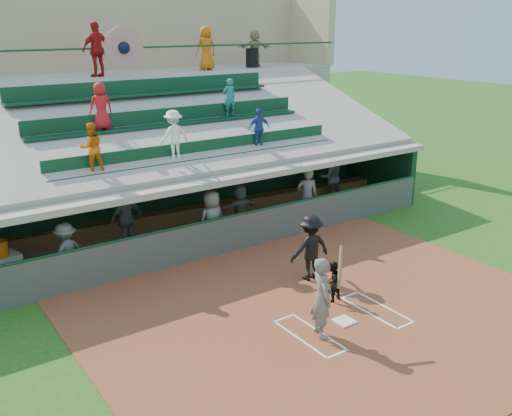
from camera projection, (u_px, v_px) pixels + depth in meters
ground at (344, 322)px, 12.94m from camera, size 100.00×100.00×0.00m
dirt_slab at (329, 313)px, 13.33m from camera, size 11.00×9.00×0.02m
home_plate at (344, 321)px, 12.93m from camera, size 0.43×0.43×0.03m
batters_box_chalk at (344, 322)px, 12.94m from camera, size 2.65×1.85×0.01m
dugout_floor at (199, 235)px, 18.22m from camera, size 16.00×3.50×0.04m
concourse_slab at (115, 132)px, 22.79m from camera, size 20.00×3.00×4.60m
grandstand at (146, 146)px, 20.46m from camera, size 20.40×10.40×7.80m
batter_at_plate at (322, 297)px, 12.12m from camera, size 0.93×0.80×1.95m
catcher at (332, 281)px, 13.78m from camera, size 0.52×0.42×1.01m
home_umpire at (310, 247)px, 14.85m from camera, size 1.19×0.75×1.77m
dugout_bench at (174, 217)px, 19.01m from camera, size 16.63×1.75×0.50m
white_table at (2, 269)px, 14.74m from camera, size 0.98×0.82×0.75m
dugout_player_a at (67, 252)px, 14.72m from camera, size 1.18×0.95×1.59m
dugout_player_b at (126, 219)px, 16.76m from camera, size 1.19×0.73×1.89m
dugout_player_c at (212, 221)px, 16.74m from camera, size 0.95×0.68×1.81m
dugout_player_d at (240, 209)px, 18.16m from camera, size 1.48×0.53×1.58m
dugout_player_e at (307, 196)px, 18.86m from camera, size 0.83×0.75×1.91m
dugout_player_f at (331, 177)px, 21.34m from camera, size 1.09×0.98×1.85m
trash_bin at (252, 58)px, 24.71m from camera, size 0.53×0.53×0.80m
concourse_staff_a at (97, 50)px, 20.11m from camera, size 1.20×0.70×1.93m
concourse_staff_b at (206, 48)px, 23.17m from camera, size 0.88×0.60×1.75m
concourse_staff_c at (255, 48)px, 24.93m from camera, size 1.52×1.01×1.57m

